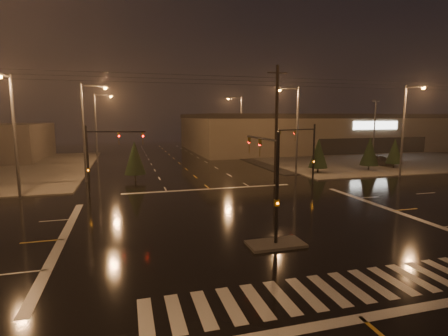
{
  "coord_description": "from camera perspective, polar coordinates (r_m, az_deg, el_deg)",
  "views": [
    {
      "loc": [
        -7.41,
        -20.2,
        6.73
      ],
      "look_at": [
        -0.56,
        4.07,
        3.0
      ],
      "focal_mm": 28.0,
      "sensor_mm": 36.0,
      "label": 1
    }
  ],
  "objects": [
    {
      "name": "signal_mast_median",
      "position": [
        18.9,
        7.53,
        -0.72
      ],
      "size": [
        0.25,
        4.59,
        6.0
      ],
      "color": "black",
      "rests_on": "ground"
    },
    {
      "name": "ground",
      "position": [
        22.55,
        4.23,
        -8.98
      ],
      "size": [
        140.0,
        140.0,
        0.0
      ],
      "primitive_type": "plane",
      "color": "black",
      "rests_on": "ground"
    },
    {
      "name": "median_island",
      "position": [
        19.02,
        8.44,
        -12.16
      ],
      "size": [
        3.0,
        1.6,
        0.15
      ],
      "primitive_type": "cube",
      "color": "#484640",
      "rests_on": "ground"
    },
    {
      "name": "conifer_0",
      "position": [
        42.82,
        15.16,
        2.36
      ],
      "size": [
        2.22,
        2.22,
        4.17
      ],
      "color": "black",
      "rests_on": "ground"
    },
    {
      "name": "signal_mast_nw",
      "position": [
        30.55,
        -19.62,
        2.4
      ],
      "size": [
        4.84,
        1.86,
        6.0
      ],
      "color": "black",
      "rests_on": "ground"
    },
    {
      "name": "parking_lot",
      "position": [
        64.55,
        25.44,
        1.65
      ],
      "size": [
        50.0,
        24.0,
        0.08
      ],
      "primitive_type": "cube",
      "color": "black",
      "rests_on": "ground"
    },
    {
      "name": "stop_bar_far",
      "position": [
        32.77,
        -2.36,
        -3.44
      ],
      "size": [
        16.0,
        0.5,
        0.01
      ],
      "primitive_type": "cube",
      "color": "beige",
      "rests_on": "ground"
    },
    {
      "name": "streetlight_6",
      "position": [
        43.03,
        27.54,
        6.23
      ],
      "size": [
        0.32,
        2.77,
        10.0
      ],
      "color": "#38383A",
      "rests_on": "ground"
    },
    {
      "name": "stop_bar_near",
      "position": [
        13.6,
        21.54,
        -21.85
      ],
      "size": [
        16.0,
        0.5,
        0.01
      ],
      "primitive_type": "cube",
      "color": "beige",
      "rests_on": "ground"
    },
    {
      "name": "sidewalk_ne",
      "position": [
        62.97,
        20.81,
        1.78
      ],
      "size": [
        36.0,
        36.0,
        0.12
      ],
      "primitive_type": "cube",
      "color": "#484640",
      "rests_on": "ground"
    },
    {
      "name": "utility_pole_1",
      "position": [
        37.52,
        8.56,
        7.4
      ],
      "size": [
        2.2,
        0.32,
        12.0
      ],
      "color": "black",
      "rests_on": "ground"
    },
    {
      "name": "streetlight_1",
      "position": [
        38.4,
        -21.54,
        6.45
      ],
      "size": [
        2.77,
        0.32,
        10.0
      ],
      "color": "#38383A",
      "rests_on": "ground"
    },
    {
      "name": "conifer_1",
      "position": [
        47.06,
        22.68,
        2.54
      ],
      "size": [
        2.25,
        2.25,
        4.21
      ],
      "color": "black",
      "rests_on": "ground"
    },
    {
      "name": "streetlight_3",
      "position": [
        40.71,
        11.5,
        6.94
      ],
      "size": [
        2.77,
        0.32,
        10.0
      ],
      "color": "#38383A",
      "rests_on": "ground"
    },
    {
      "name": "crosswalk",
      "position": [
        15.02,
        16.69,
        -18.55
      ],
      "size": [
        15.0,
        2.6,
        0.01
      ],
      "primitive_type": "cube",
      "color": "beige",
      "rests_on": "ground"
    },
    {
      "name": "signal_mast_ne",
      "position": [
        34.86,
        13.34,
        3.35
      ],
      "size": [
        4.84,
        1.86,
        6.0
      ],
      "color": "black",
      "rests_on": "ground"
    },
    {
      "name": "car_parked",
      "position": [
        53.12,
        24.09,
        1.17
      ],
      "size": [
        1.9,
        4.28,
        1.43
      ],
      "primitive_type": "imported",
      "rotation": [
        0.0,
        0.0,
        -0.05
      ],
      "color": "black",
      "rests_on": "ground"
    },
    {
      "name": "streetlight_2",
      "position": [
        54.34,
        -19.9,
        6.94
      ],
      "size": [
        2.77,
        0.32,
        10.0
      ],
      "color": "#38383A",
      "rests_on": "ground"
    },
    {
      "name": "conifer_2",
      "position": [
        50.32,
        26.09,
        2.51
      ],
      "size": [
        2.06,
        2.06,
        3.92
      ],
      "color": "black",
      "rests_on": "ground"
    },
    {
      "name": "streetlight_4",
      "position": [
        59.21,
        2.56,
        7.5
      ],
      "size": [
        2.77,
        0.32,
        10.0
      ],
      "color": "#38383A",
      "rests_on": "ground"
    },
    {
      "name": "streetlight_5",
      "position": [
        32.55,
        -31.22,
        5.57
      ],
      "size": [
        0.32,
        2.77,
        10.0
      ],
      "color": "#38383A",
      "rests_on": "ground"
    },
    {
      "name": "conifer_3",
      "position": [
        37.8,
        -14.37,
        1.63
      ],
      "size": [
        2.23,
        2.23,
        4.19
      ],
      "color": "black",
      "rests_on": "ground"
    },
    {
      "name": "retail_building",
      "position": [
        78.67,
        16.96,
        5.94
      ],
      "size": [
        60.2,
        28.3,
        7.2
      ],
      "color": "brown",
      "rests_on": "ground"
    }
  ]
}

